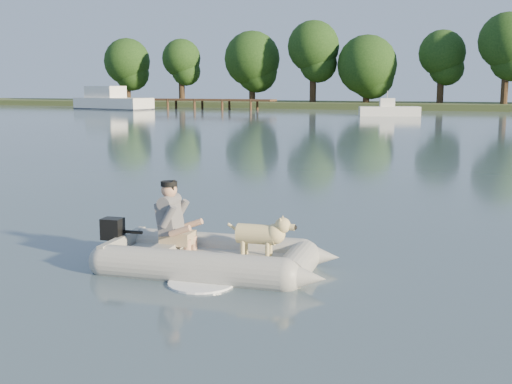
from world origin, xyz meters
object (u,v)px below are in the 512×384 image
at_px(dinghy, 213,231).
at_px(motorboat, 389,104).
at_px(dock, 189,104).
at_px(dog, 256,238).
at_px(cabin_cruiser, 113,98).
at_px(man, 171,215).

bearing_deg(dinghy, motorboat, 91.50).
height_order(dock, dog, dock).
bearing_deg(dog, cabin_cruiser, 120.13).
relative_size(man, cabin_cruiser, 0.11).
bearing_deg(cabin_cruiser, man, -43.04).
bearing_deg(dock, dinghy, -62.99).
height_order(cabin_cruiser, motorboat, cabin_cruiser).
height_order(man, motorboat, motorboat).
xyz_separation_m(dog, cabin_cruiser, (-33.58, 47.97, 0.71)).
relative_size(cabin_cruiser, motorboat, 1.84).
distance_m(dinghy, motorboat, 43.83).
distance_m(dog, motorboat, 43.81).
height_order(dinghy, cabin_cruiser, cabin_cruiser).
bearing_deg(dinghy, cabin_cruiser, 119.63).
bearing_deg(dog, dinghy, -175.43).
bearing_deg(motorboat, dinghy, -99.86).
distance_m(cabin_cruiser, motorboat, 28.53).
distance_m(dock, dog, 57.88).
height_order(dock, man, man).
bearing_deg(man, cabin_cruiser, 119.13).
bearing_deg(dog, dock, 112.67).
height_order(dinghy, man, man).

